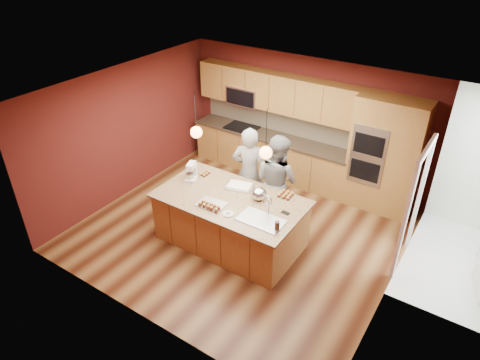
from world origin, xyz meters
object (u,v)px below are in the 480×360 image
Objects in this scene: island at (231,220)px; mixing_bowl at (259,194)px; person_left at (249,172)px; stand_mixer at (191,173)px; person_right at (277,181)px.

island is 9.61× the size of mixing_bowl.
stand_mixer is (-0.70, -0.85, 0.18)m from person_left.
stand_mixer is at bearing 172.85° from island.
mixing_bowl is (0.05, -0.72, 0.13)m from person_right.
island is at bearing 83.14° from person_right.
person_right reaches higher than person_left.
island is 0.74m from mixing_bowl.
person_left is 6.86× the size of mixing_bowl.
person_right is at bearing 94.29° from mixing_bowl.
person_right is 5.30× the size of stand_mixer.
island is 1.40× the size of person_left.
island is at bearing -26.89° from stand_mixer.
person_left is at bearing 30.76° from stand_mixer.
person_left is at bearing 13.20° from person_right.
stand_mixer is 1.30× the size of mixing_bowl.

